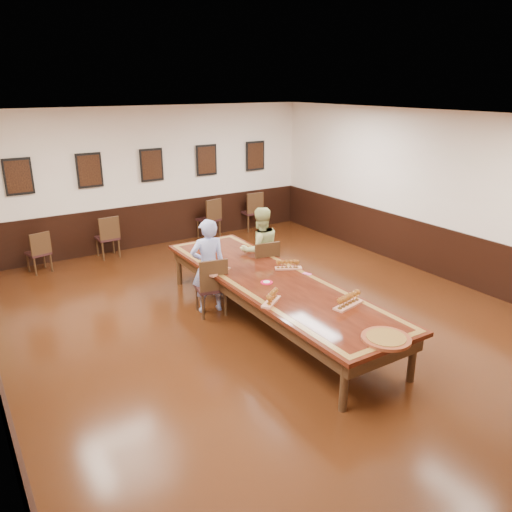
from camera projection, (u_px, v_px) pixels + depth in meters
floor at (273, 324)px, 8.04m from camera, size 8.00×10.00×0.02m
ceiling at (275, 117)px, 6.99m from camera, size 8.00×10.00×0.02m
wall_back at (151, 178)px, 11.51m from camera, size 8.00×0.02×3.20m
wall_right at (446, 197)px, 9.55m from camera, size 0.02×10.00×3.20m
chair_man at (211, 285)px, 8.24m from camera, size 0.56×0.59×1.01m
chair_woman at (262, 266)px, 9.09m from camera, size 0.55×0.58×1.01m
spare_chair_a at (38, 252)px, 10.10m from camera, size 0.50×0.52×0.86m
spare_chair_b at (107, 236)px, 10.97m from camera, size 0.47×0.50×0.95m
spare_chair_c at (209, 218)px, 12.37m from camera, size 0.57×0.60×1.00m
spare_chair_d at (251, 211)px, 13.04m from camera, size 0.50×0.54×1.02m
person_man at (208, 266)px, 8.23m from camera, size 0.65×0.49×1.61m
person_woman at (260, 250)px, 9.09m from camera, size 0.87×0.72×1.58m
pink_phone at (307, 274)px, 8.02m from camera, size 0.11×0.16×0.01m
wainscoting at (273, 295)px, 7.88m from camera, size 8.00×10.00×1.00m
conference_table at (273, 288)px, 7.84m from camera, size 1.40×5.00×0.76m
posters at (152, 165)px, 11.36m from camera, size 6.14×0.04×0.74m
flight_a at (220, 268)px, 8.09m from camera, size 0.48×0.33×0.17m
flight_b at (288, 265)px, 8.22m from camera, size 0.45×0.32×0.16m
flight_c at (272, 298)px, 6.97m from camera, size 0.44×0.36×0.16m
flight_d at (349, 300)px, 6.84m from camera, size 0.54×0.27×0.19m
red_plate_grp at (267, 282)px, 7.67m from camera, size 0.19×0.19×0.02m
carved_platter at (386, 339)px, 5.96m from camera, size 0.73×0.73×0.05m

